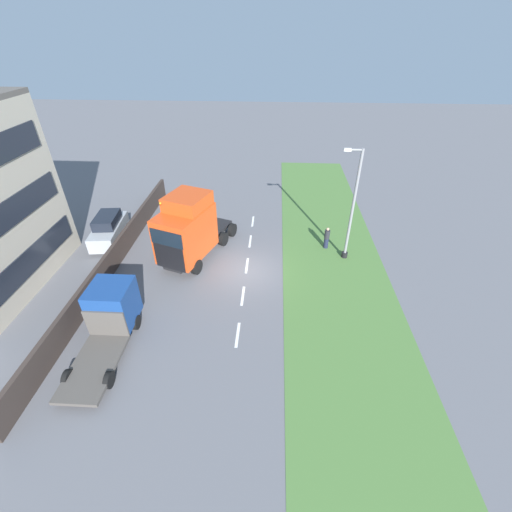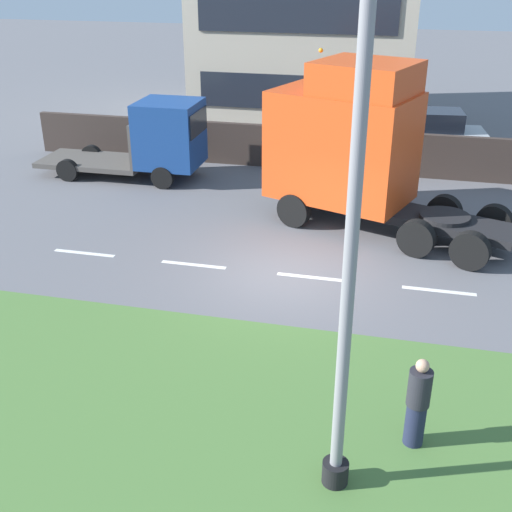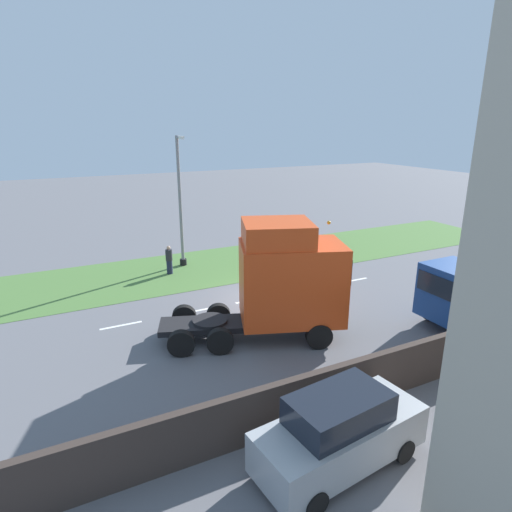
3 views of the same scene
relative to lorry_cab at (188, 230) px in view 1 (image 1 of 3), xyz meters
name	(u,v)px [view 1 (image 1 of 3)]	position (x,y,z in m)	size (l,w,h in m)	color
ground_plane	(246,272)	(-3.97, 1.17, -2.45)	(120.00, 120.00, 0.00)	slate
grass_verge	(335,275)	(-9.97, 1.17, -2.45)	(7.00, 44.00, 0.01)	#4C7538
lane_markings	(247,265)	(-3.97, 0.47, -2.45)	(0.16, 14.60, 0.00)	white
boundary_wall	(114,257)	(5.03, 1.17, -1.64)	(0.25, 24.00, 1.62)	#382D28
lorry_cab	(188,230)	(0.00, 0.00, 0.00)	(4.83, 7.61, 5.02)	black
flatbed_truck	(111,313)	(2.60, 7.12, -0.94)	(2.19, 6.15, 2.87)	navy
parked_car	(109,229)	(6.77, -2.27, -1.43)	(2.27, 4.77, 2.11)	#9EA3A8
lamp_post	(351,213)	(-10.85, -0.97, 1.08)	(1.33, 0.42, 7.84)	black
pedestrian	(327,238)	(-9.69, -2.17, -1.62)	(0.39, 0.39, 1.71)	#1E233D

